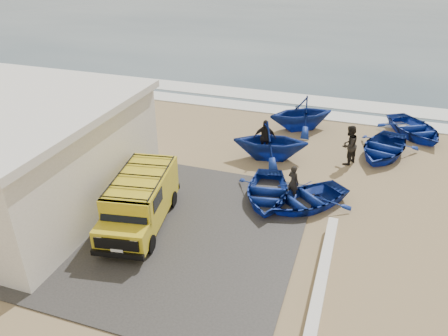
% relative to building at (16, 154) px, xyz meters
% --- Properties ---
extents(ground, '(160.00, 160.00, 0.00)m').
position_rel_building_xyz_m(ground, '(7.50, 2.00, -2.16)').
color(ground, '#9A8159').
extents(slab, '(12.00, 10.00, 0.05)m').
position_rel_building_xyz_m(slab, '(5.50, -0.00, -2.14)').
color(slab, '#3C3937').
rests_on(slab, ground).
extents(ocean, '(180.00, 88.00, 0.01)m').
position_rel_building_xyz_m(ocean, '(7.50, 58.00, -2.16)').
color(ocean, '#385166').
rests_on(ocean, ground).
extents(surf_line, '(180.00, 1.60, 0.06)m').
position_rel_building_xyz_m(surf_line, '(7.50, 14.00, -2.13)').
color(surf_line, white).
rests_on(surf_line, ground).
extents(surf_wash, '(180.00, 2.20, 0.04)m').
position_rel_building_xyz_m(surf_wash, '(7.50, 16.50, -2.14)').
color(surf_wash, white).
rests_on(surf_wash, ground).
extents(building, '(8.40, 9.40, 4.30)m').
position_rel_building_xyz_m(building, '(0.00, 0.00, 0.00)').
color(building, white).
rests_on(building, ground).
extents(parapet, '(0.35, 6.00, 0.55)m').
position_rel_building_xyz_m(parapet, '(12.50, -1.00, -1.89)').
color(parapet, silver).
rests_on(parapet, ground).
extents(van, '(2.60, 4.98, 2.03)m').
position_rel_building_xyz_m(van, '(5.43, 0.09, -1.07)').
color(van, gold).
rests_on(van, ground).
extents(boat_near_left, '(3.26, 4.13, 0.77)m').
position_rel_building_xyz_m(boat_near_left, '(9.61, 3.29, -1.78)').
color(boat_near_left, navy).
rests_on(boat_near_left, ground).
extents(boat_near_right, '(4.40, 4.52, 0.76)m').
position_rel_building_xyz_m(boat_near_right, '(11.32, 3.33, -1.78)').
color(boat_near_right, navy).
rests_on(boat_near_right, ground).
extents(boat_mid_left, '(4.23, 3.83, 1.94)m').
position_rel_building_xyz_m(boat_mid_left, '(8.85, 7.11, -1.19)').
color(boat_mid_left, navy).
rests_on(boat_mid_left, ground).
extents(boat_mid_right, '(3.93, 4.78, 0.86)m').
position_rel_building_xyz_m(boat_mid_right, '(14.20, 9.31, -1.73)').
color(boat_mid_right, navy).
rests_on(boat_mid_right, ground).
extents(boat_far_left, '(4.91, 4.76, 1.97)m').
position_rel_building_xyz_m(boat_far_left, '(9.62, 11.37, -1.18)').
color(boat_far_left, navy).
rests_on(boat_far_left, ground).
extents(boat_far_right, '(4.66, 5.08, 0.86)m').
position_rel_building_xyz_m(boat_far_right, '(15.81, 12.47, -1.73)').
color(boat_far_right, navy).
rests_on(boat_far_right, ground).
extents(fisherman_front, '(0.67, 0.60, 1.53)m').
position_rel_building_xyz_m(fisherman_front, '(10.61, 3.81, -1.40)').
color(fisherman_front, black).
rests_on(fisherman_front, ground).
extents(fisherman_middle, '(1.12, 1.20, 1.98)m').
position_rel_building_xyz_m(fisherman_middle, '(12.54, 7.82, -1.18)').
color(fisherman_middle, black).
rests_on(fisherman_middle, ground).
extents(fisherman_back, '(1.20, 0.74, 1.91)m').
position_rel_building_xyz_m(fisherman_back, '(8.46, 7.43, -1.21)').
color(fisherman_back, black).
rests_on(fisherman_back, ground).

